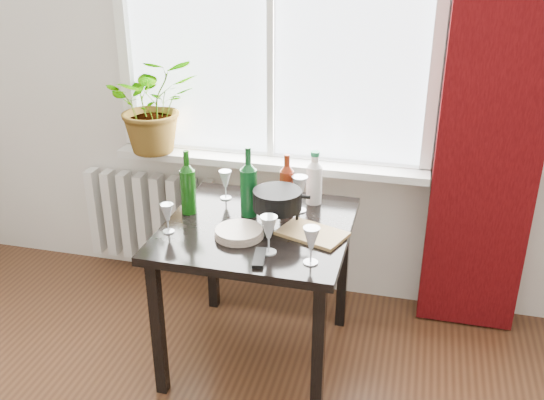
% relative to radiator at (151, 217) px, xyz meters
% --- Properties ---
extents(window, '(1.72, 0.08, 1.62)m').
position_rel_radiator_xyz_m(window, '(0.75, 0.04, 1.22)').
color(window, white).
rests_on(window, ground).
extents(windowsill, '(1.72, 0.20, 0.04)m').
position_rel_radiator_xyz_m(windowsill, '(0.75, -0.03, 0.44)').
color(windowsill, silver).
rests_on(windowsill, ground).
extents(curtain, '(0.50, 0.12, 2.56)m').
position_rel_radiator_xyz_m(curtain, '(1.87, -0.06, 0.92)').
color(curtain, '#370506').
rests_on(curtain, ground).
extents(radiator, '(0.80, 0.10, 0.55)m').
position_rel_radiator_xyz_m(radiator, '(0.00, 0.00, 0.00)').
color(radiator, silver).
rests_on(radiator, ground).
extents(table, '(0.85, 0.85, 0.74)m').
position_rel_radiator_xyz_m(table, '(0.85, -0.63, 0.27)').
color(table, black).
rests_on(table, ground).
extents(potted_plant, '(0.62, 0.59, 0.53)m').
position_rel_radiator_xyz_m(potted_plant, '(0.11, -0.07, 0.73)').
color(potted_plant, '#26671B').
rests_on(potted_plant, windowsill).
extents(wine_bottle_left, '(0.09, 0.09, 0.32)m').
position_rel_radiator_xyz_m(wine_bottle_left, '(0.50, -0.58, 0.52)').
color(wine_bottle_left, '#0E3E0B').
rests_on(wine_bottle_left, table).
extents(wine_bottle_right, '(0.10, 0.10, 0.34)m').
position_rel_radiator_xyz_m(wine_bottle_right, '(0.78, -0.53, 0.53)').
color(wine_bottle_right, '#0C3F19').
rests_on(wine_bottle_right, table).
extents(bottle_amber, '(0.08, 0.08, 0.28)m').
position_rel_radiator_xyz_m(bottle_amber, '(0.94, -0.41, 0.50)').
color(bottle_amber, maroon).
rests_on(bottle_amber, table).
extents(cleaning_bottle, '(0.09, 0.09, 0.27)m').
position_rel_radiator_xyz_m(cleaning_bottle, '(1.06, -0.32, 0.50)').
color(cleaning_bottle, silver).
rests_on(cleaning_bottle, table).
extents(wineglass_front_right, '(0.10, 0.10, 0.17)m').
position_rel_radiator_xyz_m(wineglass_front_right, '(0.97, -0.87, 0.45)').
color(wineglass_front_right, silver).
rests_on(wineglass_front_right, table).
extents(wineglass_far_right, '(0.09, 0.09, 0.17)m').
position_rel_radiator_xyz_m(wineglass_far_right, '(1.16, -0.91, 0.44)').
color(wineglass_far_right, silver).
rests_on(wineglass_far_right, table).
extents(wineglass_back_center, '(0.10, 0.10, 0.18)m').
position_rel_radiator_xyz_m(wineglass_back_center, '(1.01, -0.43, 0.45)').
color(wineglass_back_center, silver).
rests_on(wineglass_back_center, table).
extents(wineglass_back_left, '(0.08, 0.08, 0.15)m').
position_rel_radiator_xyz_m(wineglass_back_left, '(0.62, -0.38, 0.44)').
color(wineglass_back_left, silver).
rests_on(wineglass_back_left, table).
extents(wineglass_front_left, '(0.07, 0.07, 0.14)m').
position_rel_radiator_xyz_m(wineglass_front_left, '(0.48, -0.80, 0.43)').
color(wineglass_front_left, '#B0B6BE').
rests_on(wineglass_front_left, table).
extents(plate_stack, '(0.23, 0.23, 0.04)m').
position_rel_radiator_xyz_m(plate_stack, '(0.80, -0.76, 0.38)').
color(plate_stack, '#BCAB9C').
rests_on(plate_stack, table).
extents(fondue_pot, '(0.30, 0.28, 0.17)m').
position_rel_radiator_xyz_m(fondue_pot, '(0.94, -0.61, 0.45)').
color(fondue_pot, black).
rests_on(fondue_pot, table).
extents(tv_remote, '(0.07, 0.16, 0.02)m').
position_rel_radiator_xyz_m(tv_remote, '(0.95, -0.94, 0.37)').
color(tv_remote, black).
rests_on(tv_remote, table).
extents(cutting_board, '(0.34, 0.28, 0.02)m').
position_rel_radiator_xyz_m(cutting_board, '(1.12, -0.67, 0.37)').
color(cutting_board, '#9E7B47').
rests_on(cutting_board, table).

